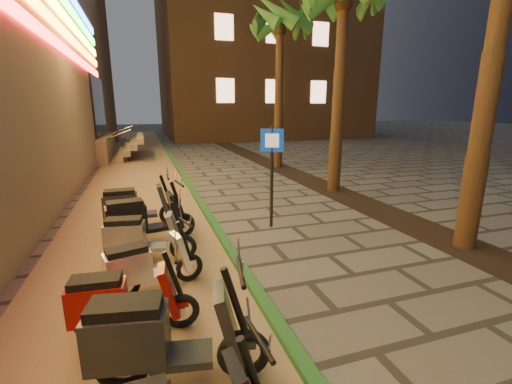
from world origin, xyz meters
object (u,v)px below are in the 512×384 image
object	(u,v)px
pedestrian_sign	(272,163)
scooter_5	(119,302)
scooter_7	(139,238)
scooter_4	(157,338)
scooter_9	(133,206)
scooter_6	(144,266)
scooter_8	(141,219)

from	to	relation	value
pedestrian_sign	scooter_5	xyz separation A→B (m)	(-3.13, -3.14, -1.05)
scooter_5	scooter_7	size ratio (longest dim) A/B	0.95
scooter_4	scooter_7	size ratio (longest dim) A/B	1.12
pedestrian_sign	scooter_4	xyz separation A→B (m)	(-2.72, -4.07, -0.97)
scooter_7	scooter_5	bearing A→B (deg)	-87.50
scooter_9	scooter_6	bearing A→B (deg)	-85.70
scooter_4	scooter_8	xyz separation A→B (m)	(-0.15, 3.87, -0.00)
scooter_7	scooter_9	bearing A→B (deg)	102.75
scooter_5	scooter_8	xyz separation A→B (m)	(0.26, 2.94, 0.08)
scooter_8	scooter_5	bearing A→B (deg)	-104.43
scooter_7	scooter_6	bearing A→B (deg)	-77.83
scooter_5	scooter_9	xyz separation A→B (m)	(0.10, 4.01, 0.07)
pedestrian_sign	scooter_8	size ratio (longest dim) A/B	1.32
scooter_6	scooter_7	size ratio (longest dim) A/B	0.93
scooter_5	scooter_9	size ratio (longest dim) A/B	0.87
scooter_5	scooter_6	world-z (taller)	scooter_5
scooter_6	scooter_8	size ratio (longest dim) A/B	0.83
scooter_7	scooter_4	bearing A→B (deg)	-77.82
scooter_4	scooter_9	size ratio (longest dim) A/B	1.03
pedestrian_sign	scooter_9	size ratio (longest dim) A/B	1.36
scooter_5	scooter_4	bearing A→B (deg)	-61.76
scooter_7	scooter_9	distance (m)	1.95
scooter_4	scooter_5	size ratio (longest dim) A/B	1.18
scooter_5	scooter_6	size ratio (longest dim) A/B	1.02
scooter_5	scooter_7	distance (m)	2.07
scooter_7	scooter_9	world-z (taller)	scooter_9
scooter_9	scooter_4	bearing A→B (deg)	-85.83
pedestrian_sign	scooter_7	world-z (taller)	pedestrian_sign
scooter_6	scooter_9	distance (m)	3.08
scooter_8	scooter_9	world-z (taller)	scooter_8
scooter_5	pedestrian_sign	bearing A→B (deg)	49.99
scooter_4	scooter_9	bearing A→B (deg)	104.23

